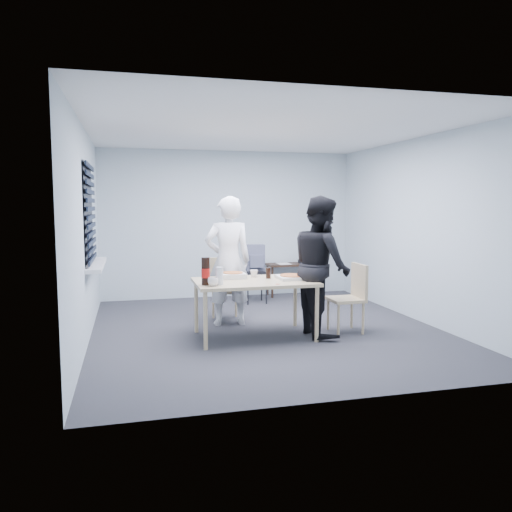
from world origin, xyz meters
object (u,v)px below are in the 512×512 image
object	(u,v)px
side_table	(291,268)
mug_a	(213,282)
stool	(255,277)
soda_bottle	(206,272)
chair_far	(226,284)
chair_right	(352,293)
person_white	(228,261)
mug_b	(254,273)
dining_table	(254,285)
person_black	(321,266)
backpack	(255,258)

from	to	relation	value
side_table	mug_a	bearing A→B (deg)	-123.35
stool	soda_bottle	bearing A→B (deg)	-117.07
chair_far	chair_right	bearing A→B (deg)	-37.73
chair_far	person_white	world-z (taller)	person_white
chair_far	mug_a	xyz separation A→B (m)	(-0.41, -1.36, 0.25)
side_table	mug_b	bearing A→B (deg)	-118.80
dining_table	stool	world-z (taller)	dining_table
chair_far	person_black	distance (m)	1.58
stool	backpack	bearing A→B (deg)	-90.00
chair_right	backpack	world-z (taller)	backpack
person_white	mug_b	bearing A→B (deg)	119.82
soda_bottle	chair_right	bearing A→B (deg)	3.94
dining_table	mug_b	xyz separation A→B (m)	(0.07, 0.29, 0.11)
dining_table	stool	bearing A→B (deg)	75.70
stool	mug_a	bearing A→B (deg)	-114.69
backpack	soda_bottle	distance (m)	2.57
backpack	soda_bottle	size ratio (longest dim) A/B	1.33
stool	soda_bottle	xyz separation A→B (m)	(-1.18, -2.30, 0.43)
chair_far	backpack	xyz separation A→B (m)	(0.70, 1.03, 0.25)
person_white	soda_bottle	distance (m)	1.03
backpack	mug_b	xyz separation A→B (m)	(-0.47, -1.81, -0.00)
backpack	chair_far	bearing A→B (deg)	-141.00
soda_bottle	mug_a	bearing A→B (deg)	-55.23
dining_table	chair_far	world-z (taller)	chair_far
dining_table	mug_b	bearing A→B (deg)	76.86
chair_right	person_white	world-z (taller)	person_white
mug_a	dining_table	bearing A→B (deg)	27.15
chair_far	chair_right	xyz separation A→B (m)	(1.46, -1.13, 0.00)
person_black	mug_b	bearing A→B (deg)	65.17
stool	backpack	size ratio (longest dim) A/B	1.27
chair_right	mug_a	xyz separation A→B (m)	(-1.86, -0.24, 0.25)
side_table	soda_bottle	world-z (taller)	soda_bottle
side_table	mug_a	xyz separation A→B (m)	(-1.91, -2.91, 0.26)
chair_far	person_white	distance (m)	0.50
soda_bottle	person_black	bearing A→B (deg)	4.29
chair_far	mug_a	world-z (taller)	chair_far
mug_b	soda_bottle	bearing A→B (deg)	-145.90
mug_a	mug_b	distance (m)	0.86
person_white	dining_table	bearing A→B (deg)	104.33
chair_far	side_table	distance (m)	2.16
person_black	mug_b	distance (m)	0.88
chair_right	person_black	size ratio (longest dim) A/B	0.50
person_white	backpack	size ratio (longest dim) A/B	4.07
mug_b	side_table	bearing A→B (deg)	61.20
mug_a	soda_bottle	distance (m)	0.17
side_table	backpack	distance (m)	0.99
backpack	mug_b	size ratio (longest dim) A/B	4.35
dining_table	stool	size ratio (longest dim) A/B	2.67
dining_table	side_table	xyz separation A→B (m)	(1.35, 2.62, -0.15)
side_table	soda_bottle	distance (m)	3.45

